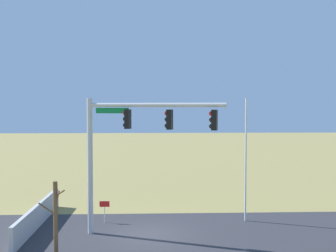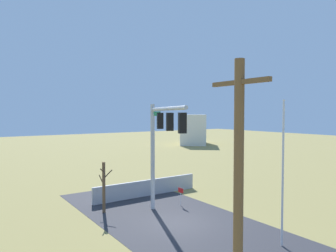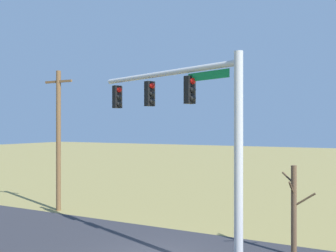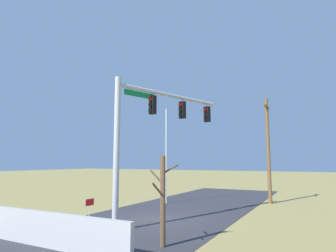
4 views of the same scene
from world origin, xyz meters
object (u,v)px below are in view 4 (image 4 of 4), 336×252
(signal_mast, at_px, (152,123))
(flagpole, at_px, (166,155))
(utility_pole, at_px, (268,148))
(bare_tree, at_px, (163,199))
(open_sign, at_px, (90,205))

(signal_mast, height_order, flagpole, flagpole)
(signal_mast, height_order, utility_pole, utility_pole)
(signal_mast, bearing_deg, flagpole, -157.65)
(flagpole, bearing_deg, bare_tree, 27.56)
(open_sign, bearing_deg, utility_pole, 149.47)
(flagpole, xyz_separation_m, bare_tree, (9.59, 5.01, -1.82))
(flagpole, relative_size, utility_pole, 0.90)
(flagpole, xyz_separation_m, open_sign, (8.01, 0.04, -2.61))
(flagpole, bearing_deg, signal_mast, 22.35)
(open_sign, bearing_deg, signal_mast, 118.77)
(flagpole, distance_m, bare_tree, 10.97)
(signal_mast, distance_m, bare_tree, 5.04)
(utility_pole, bearing_deg, signal_mast, -22.30)
(signal_mast, xyz_separation_m, open_sign, (1.46, -2.65, -4.07))
(signal_mast, relative_size, flagpole, 0.99)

